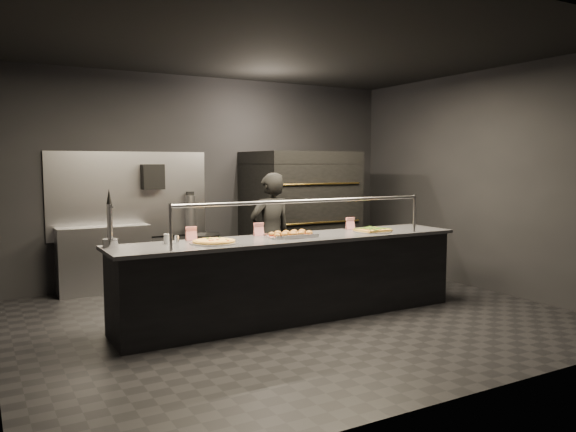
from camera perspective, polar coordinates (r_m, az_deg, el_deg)
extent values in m
plane|color=black|center=(6.45, 0.54, -10.26)|extent=(6.00, 6.00, 0.00)
plane|color=black|center=(6.34, 0.57, 16.84)|extent=(6.00, 6.00, 0.00)
cube|color=black|center=(8.48, -7.93, 3.71)|extent=(6.00, 0.04, 3.00)
cube|color=black|center=(4.24, 17.66, 1.87)|extent=(6.00, 0.04, 3.00)
cube|color=black|center=(8.14, 19.21, 3.40)|extent=(0.04, 5.00, 3.00)
cube|color=#99999E|center=(8.10, -15.78, 2.07)|extent=(2.20, 0.02, 1.20)
cube|color=black|center=(6.35, 0.54, -6.44)|extent=(4.00, 0.70, 0.88)
cube|color=#36363B|center=(6.27, 0.55, -2.32)|extent=(4.10, 0.78, 0.04)
cylinder|color=#99999E|center=(5.36, -11.84, -1.11)|extent=(0.03, 0.03, 0.45)
cylinder|color=#99999E|center=(6.88, 12.71, 0.29)|extent=(0.03, 0.03, 0.45)
cylinder|color=#99999E|center=(5.97, 1.99, 1.53)|extent=(3.00, 0.04, 0.04)
cube|color=black|center=(8.58, 1.16, -4.27)|extent=(1.50, 1.15, 0.60)
cube|color=black|center=(8.50, 1.17, -0.28)|extent=(1.50, 1.20, 0.55)
cube|color=black|center=(8.46, 1.18, 3.42)|extent=(1.50, 1.20, 0.55)
cube|color=black|center=(8.46, 1.18, 5.93)|extent=(1.50, 1.20, 0.18)
cylinder|color=gold|center=(7.98, 3.43, -0.67)|extent=(1.30, 0.02, 0.02)
cylinder|color=gold|center=(7.94, 3.46, 3.28)|extent=(1.30, 0.02, 0.02)
cube|color=#99999E|center=(7.96, -18.16, -4.22)|extent=(1.20, 0.35, 0.90)
cube|color=black|center=(8.08, -13.60, 3.89)|extent=(0.30, 0.20, 0.35)
cylinder|color=#B2B2B7|center=(8.29, -9.89, 0.53)|extent=(0.14, 0.14, 0.45)
cube|color=black|center=(8.27, -9.91, 2.26)|extent=(0.10, 0.06, 0.06)
cylinder|color=silver|center=(5.76, -17.59, -2.64)|extent=(0.15, 0.15, 0.09)
cylinder|color=silver|center=(5.73, -17.65, -0.74)|extent=(0.05, 0.05, 0.38)
cylinder|color=silver|center=(5.63, -17.52, 0.91)|extent=(0.02, 0.11, 0.02)
cone|color=black|center=(5.71, -17.72, 1.92)|extent=(0.05, 0.05, 0.15)
cylinder|color=silver|center=(5.84, -7.53, -2.68)|extent=(0.50, 0.50, 0.01)
cylinder|color=gold|center=(5.84, -7.53, -2.56)|extent=(0.44, 0.44, 0.02)
cylinder|color=#F0CA4E|center=(5.84, -7.53, -2.45)|extent=(0.38, 0.38, 0.01)
cube|color=silver|center=(6.22, -0.28, -2.10)|extent=(0.45, 0.37, 0.02)
ellipsoid|color=#A46C23|center=(6.10, -1.10, -1.98)|extent=(0.07, 0.07, 0.05)
ellipsoid|color=#A46C23|center=(6.21, -1.67, -1.84)|extent=(0.07, 0.07, 0.05)
ellipsoid|color=#A46C23|center=(6.14, -0.36, -1.92)|extent=(0.07, 0.07, 0.05)
ellipsoid|color=#A46C23|center=(6.26, -0.94, -1.79)|extent=(0.07, 0.07, 0.05)
ellipsoid|color=#A46C23|center=(6.19, 0.37, -1.87)|extent=(0.07, 0.07, 0.05)
ellipsoid|color=#A46C23|center=(6.30, -0.22, -1.74)|extent=(0.07, 0.07, 0.05)
ellipsoid|color=#A46C23|center=(6.23, 1.09, -1.82)|extent=(0.07, 0.07, 0.05)
ellipsoid|color=#A46C23|center=(6.34, 0.49, -1.69)|extent=(0.07, 0.07, 0.05)
cube|color=silver|center=(6.26, 0.56, -2.05)|extent=(0.49, 0.39, 0.02)
ellipsoid|color=#A46C23|center=(6.12, -0.35, -1.89)|extent=(0.08, 0.08, 0.05)
ellipsoid|color=#A46C23|center=(6.25, -1.03, -1.74)|extent=(0.08, 0.08, 0.05)
ellipsoid|color=#A46C23|center=(6.17, 0.49, -1.83)|extent=(0.08, 0.08, 0.05)
ellipsoid|color=#A46C23|center=(6.30, -0.20, -1.68)|extent=(0.08, 0.08, 0.05)
ellipsoid|color=#A46C23|center=(6.22, 1.33, -1.77)|extent=(0.08, 0.08, 0.05)
ellipsoid|color=#A46C23|center=(6.35, 0.63, -1.62)|extent=(0.08, 0.08, 0.05)
ellipsoid|color=#A46C23|center=(6.27, 2.14, -1.71)|extent=(0.08, 0.08, 0.05)
ellipsoid|color=#A46C23|center=(6.40, 1.43, -1.57)|extent=(0.08, 0.08, 0.05)
cylinder|color=silver|center=(6.80, 8.57, -1.55)|extent=(0.45, 0.45, 0.01)
cube|color=gold|center=(6.80, 8.58, -1.42)|extent=(0.37, 0.33, 0.02)
cube|color=#F0CA4E|center=(6.79, 8.58, -1.32)|extent=(0.35, 0.31, 0.01)
cube|color=#457A23|center=(6.79, 8.58, -1.25)|extent=(0.33, 0.29, 0.01)
cylinder|color=silver|center=(5.84, -12.21, -2.30)|extent=(0.06, 0.06, 0.10)
cylinder|color=silver|center=(5.88, -11.24, -2.34)|extent=(0.05, 0.05, 0.08)
cube|color=white|center=(6.06, -9.81, -1.77)|extent=(0.12, 0.04, 0.15)
cube|color=white|center=(6.37, -2.99, -1.35)|extent=(0.12, 0.04, 0.15)
cube|color=white|center=(7.02, 6.34, -0.74)|extent=(0.12, 0.04, 0.15)
cylinder|color=black|center=(8.09, -8.50, -4.43)|extent=(0.44, 0.44, 0.74)
imported|color=black|center=(7.26, -1.78, -1.98)|extent=(0.62, 0.43, 1.62)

